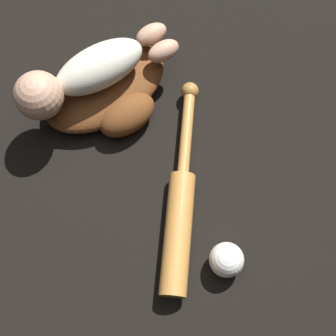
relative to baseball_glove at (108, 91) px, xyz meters
name	(u,v)px	position (x,y,z in m)	size (l,w,h in m)	color
ground_plane	(109,116)	(0.04, 0.02, -0.04)	(6.00, 6.00, 0.00)	black
baseball_glove	(108,91)	(0.00, 0.00, 0.00)	(0.38, 0.31, 0.08)	brown
baby_figure	(84,74)	(0.03, -0.03, 0.08)	(0.38, 0.26, 0.11)	silver
baseball_bat	(180,209)	(0.16, 0.29, -0.01)	(0.47, 0.25, 0.06)	#C6843D
baseball	(226,260)	(0.21, 0.43, 0.00)	(0.07, 0.07, 0.07)	white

